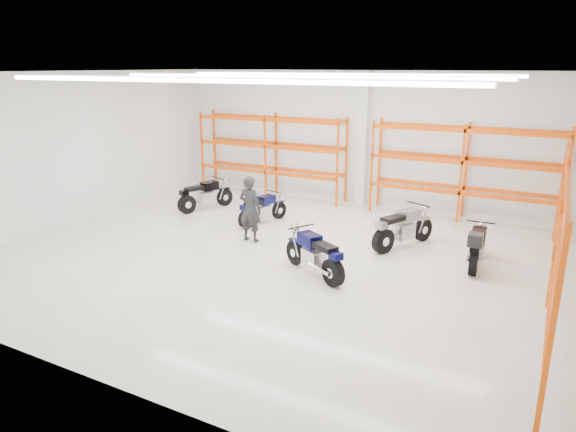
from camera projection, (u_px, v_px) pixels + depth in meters
The scene contains 11 objects.
ground at pixel (281, 256), 13.00m from camera, with size 14.00×14.00×0.00m, color beige.
room_shell at pixel (281, 126), 12.09m from camera, with size 14.02×12.02×4.51m.
motorcycle_main at pixel (316, 256), 11.65m from camera, with size 1.93×1.19×1.05m.
motorcycle_back_a at pixel (203, 196), 17.03m from camera, with size 0.98×2.00×1.03m.
motorcycle_back_b at pixel (261, 210), 15.54m from camera, with size 0.82×1.87×0.94m.
motorcycle_back_c at pixel (401, 229), 13.49m from camera, with size 1.13×2.11×1.11m.
motorcycle_back_d at pixel (477, 247), 12.16m from camera, with size 0.65×2.05×1.05m.
standing_man at pixel (250, 209), 13.90m from camera, with size 0.67×0.44×1.83m, color black.
structural_column at pixel (363, 139), 17.30m from camera, with size 0.32×0.32×4.50m, color white.
pallet_racking_back_left at pixel (271, 147), 18.67m from camera, with size 5.67×0.87×3.00m.
pallet_racking_back_right at pixel (464, 163), 15.62m from camera, with size 5.67×0.87×3.00m.
Camera 1 is at (5.86, -10.68, 4.65)m, focal length 32.00 mm.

